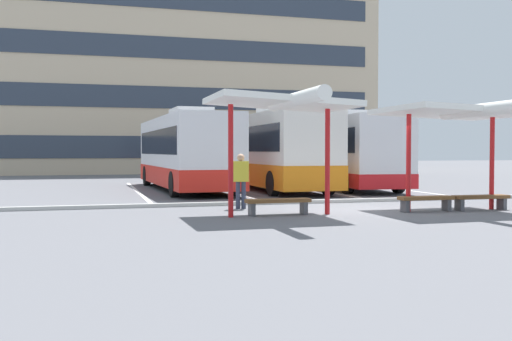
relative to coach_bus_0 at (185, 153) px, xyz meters
name	(u,v)px	position (x,y,z in m)	size (l,w,h in m)	color
ground_plane	(357,209)	(3.71, -10.16, -1.67)	(160.00, 160.00, 0.00)	slate
terminal_building	(185,61)	(3.75, 23.79, 7.84)	(31.17, 10.50, 21.71)	#C6B293
coach_bus_0	(185,153)	(0.00, 0.00, 0.00)	(3.08, 11.36, 3.61)	silver
coach_bus_1	(270,152)	(3.87, -0.55, 0.06)	(2.70, 11.45, 3.75)	silver
coach_bus_2	(337,152)	(7.58, 0.22, 0.04)	(3.46, 12.50, 3.63)	silver
lane_stripe_0	(137,191)	(-2.16, -0.35, -1.66)	(0.16, 14.00, 0.01)	white
lane_stripe_1	(224,190)	(1.76, -0.35, -1.66)	(0.16, 14.00, 0.01)	white
lane_stripe_2	(305,188)	(5.67, -0.35, -1.66)	(0.16, 14.00, 0.01)	white
lane_stripe_3	(379,187)	(9.59, -0.35, -1.66)	(0.16, 14.00, 0.01)	white
waiting_shelter_0	(283,105)	(0.87, -11.57, 1.34)	(3.77, 4.59, 3.27)	red
bench_0	(278,203)	(0.87, -11.12, -1.33)	(1.83, 0.47, 0.45)	brown
waiting_shelter_1	(457,114)	(6.22, -11.57, 1.19)	(3.85, 5.13, 3.07)	red
bench_1	(426,200)	(5.32, -11.39, -1.33)	(1.67, 0.43, 0.45)	brown
bench_2	(481,199)	(7.12, -11.48, -1.33)	(1.76, 0.45, 0.45)	brown
platform_kerb	(329,201)	(3.71, -7.96, -1.61)	(44.00, 0.24, 0.12)	#ADADA8
waiting_passenger_0	(241,177)	(0.30, -9.14, -0.69)	(0.52, 0.32, 1.69)	#33384C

